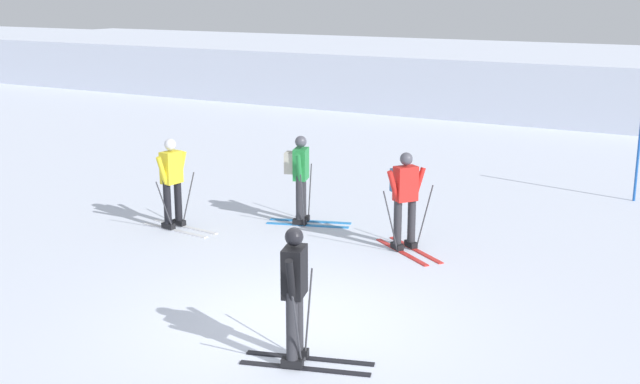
# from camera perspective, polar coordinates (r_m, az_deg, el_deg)

# --- Properties ---
(ground_plane) EXTENTS (120.00, 120.00, 0.00)m
(ground_plane) POSITION_cam_1_polar(r_m,az_deg,el_deg) (11.11, -2.02, -9.29)
(ground_plane) COLOR silver
(far_snow_ridge) EXTENTS (80.00, 9.11, 2.05)m
(far_snow_ridge) POSITION_cam_1_polar(r_m,az_deg,el_deg) (31.31, 19.64, 7.12)
(far_snow_ridge) COLOR silver
(far_snow_ridge) RESTS_ON ground
(skier_black) EXTENTS (1.64, 0.96, 1.71)m
(skier_black) POSITION_cam_1_polar(r_m,az_deg,el_deg) (9.70, -1.74, -7.02)
(skier_black) COLOR black
(skier_black) RESTS_ON ground
(skier_red) EXTENTS (1.52, 1.22, 1.71)m
(skier_red) POSITION_cam_1_polar(r_m,az_deg,el_deg) (14.00, 5.95, -0.24)
(skier_red) COLOR red
(skier_red) RESTS_ON ground
(skier_yellow) EXTENTS (1.63, 1.00, 1.71)m
(skier_yellow) POSITION_cam_1_polar(r_m,az_deg,el_deg) (15.41, -10.32, 0.79)
(skier_yellow) COLOR silver
(skier_yellow) RESTS_ON ground
(skier_green) EXTENTS (1.64, 0.96, 1.71)m
(skier_green) POSITION_cam_1_polar(r_m,az_deg,el_deg) (15.45, -1.42, 1.20)
(skier_green) COLOR #237AC6
(skier_green) RESTS_ON ground
(trail_marker_pole) EXTENTS (0.06, 0.06, 2.41)m
(trail_marker_pole) POSITION_cam_1_polar(r_m,az_deg,el_deg) (18.33, 21.45, 3.08)
(trail_marker_pole) COLOR #1E56AD
(trail_marker_pole) RESTS_ON ground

